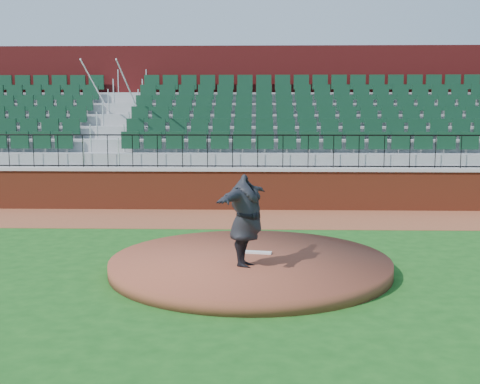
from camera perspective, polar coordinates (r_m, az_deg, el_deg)
name	(u,v)px	position (r m, az deg, el deg)	size (l,w,h in m)	color
ground	(238,267)	(12.19, -0.20, -7.03)	(90.00, 90.00, 0.00)	#174E16
warning_track	(244,218)	(17.47, 0.37, -2.46)	(34.00, 3.20, 0.01)	brown
field_wall	(245,190)	(18.95, 0.48, 0.17)	(34.00, 0.35, 1.20)	maroon
wall_cap	(245,169)	(18.88, 0.48, 2.13)	(34.00, 0.45, 0.10)	#B7B7B7
wall_railing	(245,151)	(18.83, 0.48, 3.79)	(34.00, 0.05, 1.00)	black
seating_stands	(247,132)	(21.52, 0.63, 5.63)	(34.00, 5.10, 4.60)	gray
concourse_wall	(248,117)	(24.31, 0.75, 6.94)	(34.00, 0.50, 5.50)	maroon
pitchers_mound	(250,264)	(11.94, 0.95, -6.74)	(5.40, 5.40, 0.25)	brown
pitching_rubber	(257,252)	(12.28, 1.61, -5.63)	(0.57, 0.14, 0.04)	silver
pitcher	(246,221)	(11.13, 0.55, -2.68)	(2.08, 0.57, 1.69)	black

